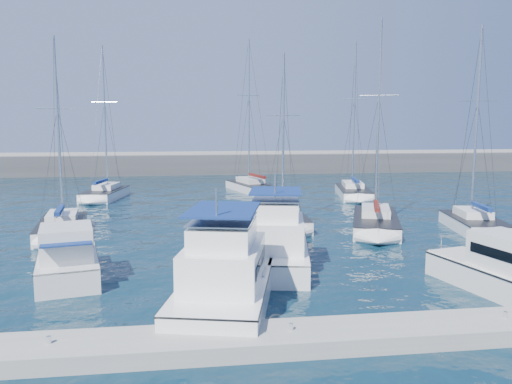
{
  "coord_description": "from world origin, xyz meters",
  "views": [
    {
      "loc": [
        -3.39,
        -27.11,
        7.63
      ],
      "look_at": [
        1.18,
        6.91,
        3.0
      ],
      "focal_mm": 35.0,
      "sensor_mm": 36.0,
      "label": 1
    }
  ],
  "objects": [
    {
      "name": "sailboat_back_c",
      "position": [
        14.02,
        24.08,
        0.54
      ],
      "size": [
        4.75,
        9.42,
        16.68
      ],
      "rotation": [
        0.0,
        0.0,
        -0.2
      ],
      "color": "white",
      "rests_on": "ground"
    },
    {
      "name": "sailboat_mid_d",
      "position": [
        10.23,
        7.71,
        0.52
      ],
      "size": [
        6.08,
        9.79,
        15.68
      ],
      "rotation": [
        0.0,
        0.0,
        -0.34
      ],
      "color": "silver",
      "rests_on": "ground"
    },
    {
      "name": "sailboat_back_b",
      "position": [
        3.74,
        29.53,
        0.54
      ],
      "size": [
        5.55,
        9.82,
        17.67
      ],
      "rotation": [
        0.0,
        0.0,
        0.27
      ],
      "color": "silver",
      "rests_on": "ground"
    },
    {
      "name": "motor_yacht_port_inner",
      "position": [
        -1.84,
        -6.38,
        1.13
      ],
      "size": [
        5.89,
        11.11,
        4.69
      ],
      "rotation": [
        0.0,
        0.0,
        -0.23
      ],
      "color": "white",
      "rests_on": "ground"
    },
    {
      "name": "motor_yacht_port_outer",
      "position": [
        -9.44,
        -2.11,
        0.94
      ],
      "size": [
        4.14,
        6.67,
        3.2
      ],
      "rotation": [
        0.0,
        0.0,
        0.22
      ],
      "color": "silver",
      "rests_on": "ground"
    },
    {
      "name": "dock_cleat_centre",
      "position": [
        0.0,
        -11.0,
        0.72
      ],
      "size": [
        0.16,
        0.16,
        0.25
      ],
      "primitive_type": "cylinder",
      "color": "silver",
      "rests_on": "dock"
    },
    {
      "name": "breakwater",
      "position": [
        0.0,
        52.0,
        1.05
      ],
      "size": [
        160.0,
        6.0,
        4.45
      ],
      "color": "#424244",
      "rests_on": "ground"
    },
    {
      "name": "dock_cleat_near_port",
      "position": [
        -8.0,
        -11.0,
        0.72
      ],
      "size": [
        0.16,
        0.16,
        0.25
      ],
      "primitive_type": "cylinder",
      "color": "silver",
      "rests_on": "dock"
    },
    {
      "name": "ground",
      "position": [
        0.0,
        0.0,
        0.0
      ],
      "size": [
        220.0,
        220.0,
        0.0
      ],
      "primitive_type": "plane",
      "color": "black",
      "rests_on": "ground"
    },
    {
      "name": "sailboat_mid_e",
      "position": [
        17.08,
        6.04,
        0.54
      ],
      "size": [
        4.3,
        7.33,
        14.97
      ],
      "rotation": [
        0.0,
        0.0,
        -0.19
      ],
      "color": "white",
      "rests_on": "ground"
    },
    {
      "name": "sailboat_mid_a",
      "position": [
        -12.26,
        8.56,
        0.52
      ],
      "size": [
        4.14,
        8.06,
        13.99
      ],
      "rotation": [
        0.0,
        0.0,
        0.14
      ],
      "color": "white",
      "rests_on": "ground"
    },
    {
      "name": "sailboat_back_a",
      "position": [
        -12.1,
        25.98,
        0.54
      ],
      "size": [
        4.32,
        8.11,
        16.0
      ],
      "rotation": [
        0.0,
        0.0,
        -0.17
      ],
      "color": "white",
      "rests_on": "ground"
    },
    {
      "name": "sailboat_mid_c",
      "position": [
        3.72,
        9.69,
        0.51
      ],
      "size": [
        3.23,
        7.85,
        13.3
      ],
      "rotation": [
        0.0,
        0.0,
        -0.03
      ],
      "color": "silver",
      "rests_on": "ground"
    },
    {
      "name": "motor_yacht_stbd_inner",
      "position": [
        1.18,
        -1.17,
        1.13
      ],
      "size": [
        5.1,
        9.36,
        4.69
      ],
      "rotation": [
        0.0,
        0.0,
        -0.19
      ],
      "color": "white",
      "rests_on": "ground"
    },
    {
      "name": "motor_yacht_stbd_outer",
      "position": [
        10.59,
        -6.59,
        0.94
      ],
      "size": [
        3.85,
        6.81,
        3.2
      ],
      "rotation": [
        0.0,
        0.0,
        0.22
      ],
      "color": "silver",
      "rests_on": "ground"
    },
    {
      "name": "dock",
      "position": [
        0.0,
        -11.0,
        0.3
      ],
      "size": [
        40.0,
        2.2,
        0.6
      ],
      "primitive_type": "cube",
      "color": "gray",
      "rests_on": "ground"
    },
    {
      "name": "dock_cleat_near_stbd",
      "position": [
        8.0,
        -11.0,
        0.72
      ],
      "size": [
        0.16,
        0.16,
        0.25
      ],
      "primitive_type": "cylinder",
      "color": "silver",
      "rests_on": "dock"
    }
  ]
}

